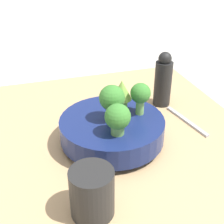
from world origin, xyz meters
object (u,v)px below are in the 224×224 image
object	(u,v)px
cup	(92,193)
pepper_mill	(163,80)
bowl	(112,129)
fork	(187,121)

from	to	relation	value
cup	pepper_mill	xyz separation A→B (m)	(0.34, -0.30, 0.03)
bowl	cup	bearing A→B (deg)	153.42
bowl	fork	world-z (taller)	bowl
bowl	pepper_mill	distance (m)	0.25
bowl	fork	xyz separation A→B (m)	(0.03, -0.22, -0.03)
cup	bowl	bearing A→B (deg)	-26.58
pepper_mill	fork	xyz separation A→B (m)	(-0.11, -0.02, -0.07)
pepper_mill	fork	distance (m)	0.14
pepper_mill	fork	bearing A→B (deg)	-169.15
pepper_mill	cup	bearing A→B (deg)	138.93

